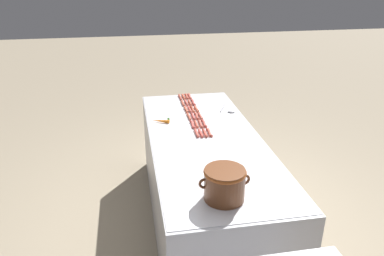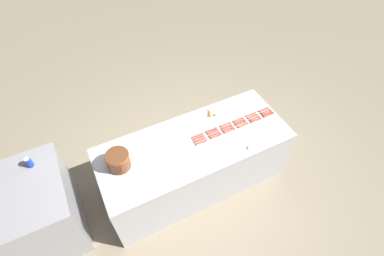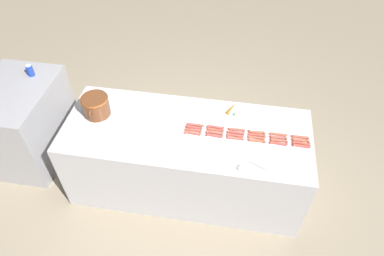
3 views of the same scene
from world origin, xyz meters
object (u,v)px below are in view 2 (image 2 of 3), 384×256
at_px(hot_dog_3, 230,131).
at_px(hot_dog_9, 228,129).
at_px(hot_dog_5, 201,142).
at_px(serving_spoon, 251,145).
at_px(hot_dog_19, 251,114).
at_px(hot_dog_21, 225,125).
at_px(hot_dog_11, 200,140).
at_px(bean_pot, 118,160).
at_px(carrot, 210,112).
at_px(soda_can, 29,162).
at_px(hot_dog_1, 256,120).
at_px(hot_dog_2, 243,125).
at_px(back_cabinet, 42,210).
at_px(hot_dog_16, 213,132).
at_px(hot_dog_13, 252,116).
at_px(hot_dog_20, 238,120).
at_px(hot_dog_17, 198,138).
at_px(hot_dog_12, 265,111).
at_px(hot_dog_23, 198,135).
at_px(hot_dog_14, 240,122).
at_px(hot_dog_15, 227,127).
at_px(hot_dog_0, 269,115).
at_px(hot_dog_4, 216,136).
at_px(hot_dog_8, 241,123).
at_px(hot_dog_18, 263,110).
at_px(hot_dog_7, 254,118).
at_px(hot_dog_10, 214,134).
at_px(hot_dog_22, 211,130).
at_px(hot_dog_6, 267,113).

bearing_deg(hot_dog_3, hot_dog_9, 0.73).
xyz_separation_m(hot_dog_5, serving_spoon, (-0.30, -0.49, -0.00)).
xyz_separation_m(hot_dog_19, hot_dog_21, (-0.00, 0.38, 0.00)).
bearing_deg(hot_dog_11, bean_pot, 85.16).
xyz_separation_m(carrot, soda_can, (0.11, 2.11, 0.13)).
relative_size(hot_dog_1, hot_dog_2, 1.00).
height_order(back_cabinet, hot_dog_11, back_cabinet).
relative_size(hot_dog_16, hot_dog_21, 1.00).
height_order(hot_dog_13, hot_dog_20, same).
bearing_deg(hot_dog_16, hot_dog_17, 90.30).
relative_size(hot_dog_12, hot_dog_23, 1.00).
bearing_deg(hot_dog_20, bean_pot, 89.60).
xyz_separation_m(hot_dog_14, hot_dog_15, (-0.00, 0.19, 0.00)).
distance_m(back_cabinet, hot_dog_12, 2.88).
relative_size(hot_dog_1, hot_dog_19, 1.00).
bearing_deg(hot_dog_0, hot_dog_4, 90.07).
height_order(hot_dog_8, hot_dog_23, same).
bearing_deg(hot_dog_23, hot_dog_13, -92.74).
height_order(hot_dog_16, hot_dog_18, same).
height_order(back_cabinet, hot_dog_19, back_cabinet).
bearing_deg(hot_dog_4, hot_dog_23, 61.04).
distance_m(hot_dog_0, hot_dog_3, 0.58).
bearing_deg(hot_dog_20, hot_dog_7, -109.89).
height_order(hot_dog_10, hot_dog_16, same).
distance_m(back_cabinet, hot_dog_14, 2.50).
xyz_separation_m(hot_dog_11, hot_dog_17, (0.04, -0.00, 0.00)).
height_order(hot_dog_5, hot_dog_19, same).
distance_m(hot_dog_11, hot_dog_21, 0.40).
height_order(hot_dog_5, hot_dog_16, same).
bearing_deg(hot_dog_16, hot_dog_21, -79.80).
relative_size(hot_dog_9, soda_can, 1.28).
bearing_deg(bean_pot, carrot, -78.27).
bearing_deg(hot_dog_17, hot_dog_1, -95.44).
distance_m(hot_dog_4, hot_dog_15, 0.20).
bearing_deg(hot_dog_15, hot_dog_9, 179.32).
relative_size(hot_dog_14, soda_can, 1.28).
bearing_deg(hot_dog_3, hot_dog_11, 84.58).
bearing_deg(hot_dog_8, hot_dog_7, -91.28).
xyz_separation_m(hot_dog_19, bean_pot, (0.01, 1.71, 0.10)).
bearing_deg(hot_dog_22, hot_dog_6, -95.46).
distance_m(hot_dog_15, soda_can, 2.21).
xyz_separation_m(hot_dog_6, hot_dog_22, (0.07, 0.77, 0.00)).
distance_m(hot_dog_2, hot_dog_6, 0.39).
height_order(hot_dog_0, bean_pot, bean_pot).
bearing_deg(hot_dog_1, hot_dog_21, 74.00).
distance_m(hot_dog_7, hot_dog_14, 0.20).
relative_size(hot_dog_19, soda_can, 1.28).
height_order(hot_dog_18, hot_dog_21, same).
xyz_separation_m(hot_dog_0, hot_dog_16, (0.07, 0.77, 0.00)).
distance_m(hot_dog_6, hot_dog_16, 0.77).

